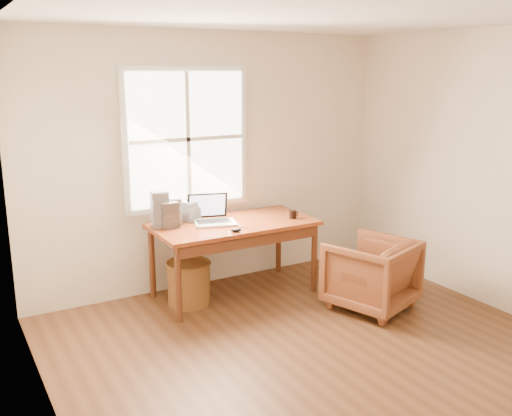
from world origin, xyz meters
The scene contains 11 objects.
room_shell centered at (-0.02, 0.16, 1.32)m, with size 4.04×4.54×2.64m.
desk centered at (0.00, 1.80, 0.73)m, with size 1.60×0.80×0.04m, color brown.
armchair centered at (0.97, 0.86, 0.34)m, with size 0.72×0.74×0.67m, color brown.
wicker_stool centered at (-0.50, 1.80, 0.20)m, with size 0.41×0.41×0.41m, color brown.
laptop centered at (-0.19, 1.83, 0.88)m, with size 0.36×0.38×0.27m, color #B4B6BB, non-canonical shape.
mouse centered at (-0.14, 1.49, 0.77)m, with size 0.11×0.07×0.04m, color black.
coffee_mug centered at (0.59, 1.65, 0.79)m, with size 0.07×0.07×0.08m, color black.
cd_stack_a centered at (-0.53, 2.04, 0.88)m, with size 0.13×0.12×0.26m, color silver.
cd_stack_b centered at (-0.62, 1.94, 0.87)m, with size 0.16×0.14×0.25m, color #222327.
cd_stack_c centered at (-0.69, 2.00, 0.93)m, with size 0.16×0.14×0.35m, color #ABACB9.
cd_stack_d centered at (-0.34, 2.07, 0.85)m, with size 0.16×0.14×0.20m, color silver.
Camera 1 is at (-2.51, -3.02, 2.21)m, focal length 40.00 mm.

